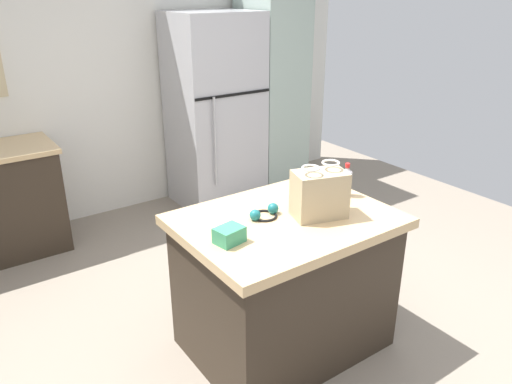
{
  "coord_description": "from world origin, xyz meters",
  "views": [
    {
      "loc": [
        -1.58,
        -1.92,
        2.1
      ],
      "look_at": [
        0.02,
        0.36,
        0.93
      ],
      "focal_mm": 34.93,
      "sensor_mm": 36.0,
      "label": 1
    }
  ],
  "objects_px": {
    "tall_cabinet": "(272,83)",
    "bottle": "(346,181)",
    "kitchen_island": "(285,282)",
    "refrigerator": "(215,112)",
    "small_box": "(229,235)",
    "shopping_bag": "(319,194)",
    "ear_defenders": "(264,213)"
  },
  "relations": [
    {
      "from": "tall_cabinet",
      "to": "bottle",
      "type": "bearing_deg",
      "value": -115.84
    },
    {
      "from": "kitchen_island",
      "to": "bottle",
      "type": "xyz_separation_m",
      "value": [
        0.49,
        0.03,
        0.53
      ]
    },
    {
      "from": "refrigerator",
      "to": "small_box",
      "type": "xyz_separation_m",
      "value": [
        -1.27,
        -2.27,
        -0.02
      ]
    },
    {
      "from": "kitchen_island",
      "to": "small_box",
      "type": "xyz_separation_m",
      "value": [
        -0.43,
        -0.07,
        0.48
      ]
    },
    {
      "from": "tall_cabinet",
      "to": "small_box",
      "type": "height_order",
      "value": "tall_cabinet"
    },
    {
      "from": "refrigerator",
      "to": "kitchen_island",
      "type": "bearing_deg",
      "value": -111.01
    },
    {
      "from": "shopping_bag",
      "to": "bottle",
      "type": "bearing_deg",
      "value": 20.17
    },
    {
      "from": "shopping_bag",
      "to": "ear_defenders",
      "type": "distance_m",
      "value": 0.33
    },
    {
      "from": "bottle",
      "to": "ear_defenders",
      "type": "xyz_separation_m",
      "value": [
        -0.6,
        0.04,
        -0.07
      ]
    },
    {
      "from": "kitchen_island",
      "to": "tall_cabinet",
      "type": "relative_size",
      "value": 0.52
    },
    {
      "from": "bottle",
      "to": "small_box",
      "type": "bearing_deg",
      "value": -173.84
    },
    {
      "from": "tall_cabinet",
      "to": "bottle",
      "type": "height_order",
      "value": "tall_cabinet"
    },
    {
      "from": "tall_cabinet",
      "to": "bottle",
      "type": "distance_m",
      "value": 2.42
    },
    {
      "from": "refrigerator",
      "to": "ear_defenders",
      "type": "distance_m",
      "value": 2.33
    },
    {
      "from": "tall_cabinet",
      "to": "small_box",
      "type": "distance_m",
      "value": 3.01
    },
    {
      "from": "refrigerator",
      "to": "tall_cabinet",
      "type": "xyz_separation_m",
      "value": [
        0.7,
        0.0,
        0.21
      ]
    },
    {
      "from": "kitchen_island",
      "to": "refrigerator",
      "type": "xyz_separation_m",
      "value": [
        0.84,
        2.2,
        0.49
      ]
    },
    {
      "from": "kitchen_island",
      "to": "tall_cabinet",
      "type": "distance_m",
      "value": 2.78
    },
    {
      "from": "bottle",
      "to": "ear_defenders",
      "type": "height_order",
      "value": "bottle"
    },
    {
      "from": "ear_defenders",
      "to": "shopping_bag",
      "type": "bearing_deg",
      "value": -32.6
    },
    {
      "from": "kitchen_island",
      "to": "ear_defenders",
      "type": "height_order",
      "value": "ear_defenders"
    },
    {
      "from": "small_box",
      "to": "ear_defenders",
      "type": "bearing_deg",
      "value": 23.81
    },
    {
      "from": "kitchen_island",
      "to": "tall_cabinet",
      "type": "bearing_deg",
      "value": 54.96
    },
    {
      "from": "refrigerator",
      "to": "shopping_bag",
      "type": "relative_size",
      "value": 5.63
    },
    {
      "from": "small_box",
      "to": "kitchen_island",
      "type": "bearing_deg",
      "value": 9.23
    },
    {
      "from": "kitchen_island",
      "to": "small_box",
      "type": "distance_m",
      "value": 0.64
    },
    {
      "from": "refrigerator",
      "to": "small_box",
      "type": "bearing_deg",
      "value": -119.25
    },
    {
      "from": "kitchen_island",
      "to": "small_box",
      "type": "relative_size",
      "value": 8.41
    },
    {
      "from": "refrigerator",
      "to": "bottle",
      "type": "distance_m",
      "value": 2.2
    },
    {
      "from": "kitchen_island",
      "to": "small_box",
      "type": "height_order",
      "value": "small_box"
    },
    {
      "from": "shopping_bag",
      "to": "bottle",
      "type": "relative_size",
      "value": 1.57
    },
    {
      "from": "small_box",
      "to": "shopping_bag",
      "type": "bearing_deg",
      "value": -2.35
    }
  ]
}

